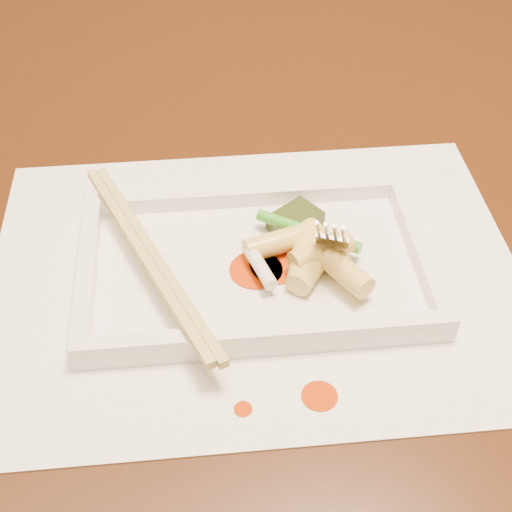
{
  "coord_description": "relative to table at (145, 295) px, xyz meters",
  "views": [
    {
      "loc": [
        0.06,
        -0.46,
        1.14
      ],
      "look_at": [
        0.1,
        -0.08,
        0.77
      ],
      "focal_mm": 50.0,
      "sensor_mm": 36.0,
      "label": 1
    }
  ],
  "objects": [
    {
      "name": "table",
      "position": [
        0.0,
        0.0,
        0.0
      ],
      "size": [
        1.4,
        0.9,
        0.75
      ],
      "color": "black",
      "rests_on": "ground"
    },
    {
      "name": "placemat",
      "position": [
        0.1,
        -0.08,
        0.1
      ],
      "size": [
        0.4,
        0.3,
        0.0
      ],
      "primitive_type": "cube",
      "color": "white",
      "rests_on": "table"
    },
    {
      "name": "sauce_splatter_a",
      "position": [
        0.13,
        -0.2,
        0.1
      ],
      "size": [
        0.02,
        0.02,
        0.0
      ],
      "primitive_type": "cylinder",
      "color": "#BB3505",
      "rests_on": "placemat"
    },
    {
      "name": "sauce_splatter_b",
      "position": [
        0.08,
        -0.2,
        0.1
      ],
      "size": [
        0.01,
        0.01,
        0.0
      ],
      "primitive_type": "cylinder",
      "color": "#BB3505",
      "rests_on": "placemat"
    },
    {
      "name": "plate_base",
      "position": [
        0.1,
        -0.08,
        0.11
      ],
      "size": [
        0.26,
        0.16,
        0.01
      ],
      "primitive_type": "cube",
      "color": "white",
      "rests_on": "placemat"
    },
    {
      "name": "plate_rim_far",
      "position": [
        0.1,
        -0.01,
        0.12
      ],
      "size": [
        0.26,
        0.01,
        0.01
      ],
      "primitive_type": "cube",
      "color": "white",
      "rests_on": "plate_base"
    },
    {
      "name": "plate_rim_near",
      "position": [
        0.1,
        -0.16,
        0.12
      ],
      "size": [
        0.26,
        0.01,
        0.01
      ],
      "primitive_type": "cube",
      "color": "white",
      "rests_on": "plate_base"
    },
    {
      "name": "plate_rim_left",
      "position": [
        -0.03,
        -0.08,
        0.12
      ],
      "size": [
        0.01,
        0.14,
        0.01
      ],
      "primitive_type": "cube",
      "color": "white",
      "rests_on": "plate_base"
    },
    {
      "name": "plate_rim_right",
      "position": [
        0.22,
        -0.08,
        0.12
      ],
      "size": [
        0.01,
        0.14,
        0.01
      ],
      "primitive_type": "cube",
      "color": "white",
      "rests_on": "plate_base"
    },
    {
      "name": "veg_piece",
      "position": [
        0.13,
        -0.04,
        0.12
      ],
      "size": [
        0.05,
        0.05,
        0.01
      ],
      "primitive_type": "cube",
      "rotation": [
        0.0,
        0.0,
        0.63
      ],
      "color": "black",
      "rests_on": "plate_base"
    },
    {
      "name": "scallion_white",
      "position": [
        0.1,
        -0.1,
        0.12
      ],
      "size": [
        0.02,
        0.04,
        0.01
      ],
      "primitive_type": "cylinder",
      "rotation": [
        1.57,
        0.0,
        0.3
      ],
      "color": "#EAEACC",
      "rests_on": "plate_base"
    },
    {
      "name": "scallion_green",
      "position": [
        0.14,
        -0.06,
        0.12
      ],
      "size": [
        0.08,
        0.05,
        0.01
      ],
      "primitive_type": "cylinder",
      "rotation": [
        1.57,
        0.0,
        1.0
      ],
      "color": "#278C16",
      "rests_on": "plate_base"
    },
    {
      "name": "chopstick_a",
      "position": [
        0.01,
        -0.08,
        0.13
      ],
      "size": [
        0.09,
        0.21,
        0.01
      ],
      "primitive_type": "cube",
      "rotation": [
        0.0,
        0.0,
        0.4
      ],
      "color": "tan",
      "rests_on": "plate_rim_near"
    },
    {
      "name": "chopstick_b",
      "position": [
        0.02,
        -0.08,
        0.13
      ],
      "size": [
        0.09,
        0.21,
        0.01
      ],
      "primitive_type": "cube",
      "rotation": [
        0.0,
        0.0,
        0.4
      ],
      "color": "tan",
      "rests_on": "plate_rim_near"
    },
    {
      "name": "fork",
      "position": [
        0.17,
        -0.06,
        0.18
      ],
      "size": [
        0.09,
        0.1,
        0.14
      ],
      "primitive_type": null,
      "color": "silver",
      "rests_on": "plate_base"
    },
    {
      "name": "sauce_blob_0",
      "position": [
        0.1,
        -0.09,
        0.11
      ],
      "size": [
        0.04,
        0.04,
        0.0
      ],
      "primitive_type": "cylinder",
      "color": "#BB3505",
      "rests_on": "plate_base"
    },
    {
      "name": "sauce_blob_1",
      "position": [
        0.11,
        -0.08,
        0.11
      ],
      "size": [
        0.04,
        0.04,
        0.0
      ],
      "primitive_type": "cylinder",
      "color": "#BB3505",
      "rests_on": "plate_base"
    },
    {
      "name": "rice_cake_0",
      "position": [
        0.11,
        -0.07,
        0.12
      ],
      "size": [
        0.05,
        0.03,
        0.02
      ],
      "primitive_type": "cylinder",
      "rotation": [
        1.57,
        0.0,
        1.86
      ],
      "color": "#E4D56A",
      "rests_on": "plate_base"
    },
    {
      "name": "rice_cake_1",
      "position": [
        0.13,
        -0.1,
        0.12
      ],
      "size": [
        0.04,
        0.05,
        0.02
      ],
      "primitive_type": "cylinder",
      "rotation": [
        1.57,
        0.0,
        2.54
      ],
      "color": "#E4D56A",
      "rests_on": "plate_base"
    },
    {
      "name": "rice_cake_2",
      "position": [
        0.14,
        -0.09,
        0.13
      ],
      "size": [
        0.05,
        0.04,
        0.02
      ],
      "primitive_type": "cylinder",
      "rotation": [
        1.57,
        0.0,
        2.0
      ],
      "color": "#E4D56A",
      "rests_on": "plate_base"
    },
    {
      "name": "rice_cake_3",
      "position": [
        0.15,
        -0.08,
        0.12
      ],
      "size": [
        0.04,
        0.05,
        0.02
      ],
      "primitive_type": "cylinder",
      "rotation": [
        1.57,
        0.0,
        0.38
      ],
      "color": "#E4D56A",
      "rests_on": "plate_base"
    },
    {
      "name": "rice_cake_4",
      "position": [
        0.13,
        -0.09,
        0.12
      ],
      "size": [
        0.03,
        0.05,
        0.02
      ],
      "primitive_type": "cylinder",
      "rotation": [
        1.57,
        0.0,
        2.88
      ],
      "color": "#E4D56A",
      "rests_on": "plate_base"
    },
    {
      "name": "rice_cake_5",
      "position": [
        0.16,
        -0.11,
        0.13
      ],
      "size": [
        0.04,
        0.04,
        0.02
      ],
      "primitive_type": "cylinder",
      "rotation": [
        1.57,
        0.0,
        0.57
      ],
      "color": "#E4D56A",
      "rests_on": "plate_base"
    }
  ]
}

